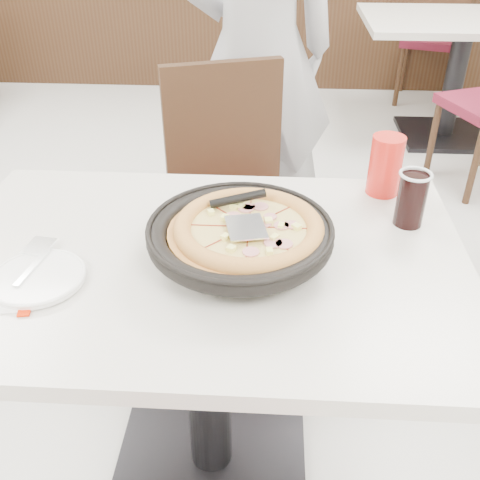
# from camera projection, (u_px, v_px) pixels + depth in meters

# --- Properties ---
(floor) EXTENTS (7.00, 7.00, 0.00)m
(floor) POSITION_uv_depth(u_px,v_px,m) (109.00, 461.00, 1.68)
(floor) COLOR #B2B2AD
(floor) RESTS_ON ground
(wainscot_back) EXTENTS (5.90, 0.03, 1.10)m
(wainscot_back) POSITION_uv_depth(u_px,v_px,m) (216.00, 15.00, 4.27)
(wainscot_back) COLOR black
(wainscot_back) RESTS_ON floor
(main_table) EXTENTS (1.23, 0.85, 0.75)m
(main_table) POSITION_uv_depth(u_px,v_px,m) (208.00, 372.00, 1.47)
(main_table) COLOR silver
(main_table) RESTS_ON floor
(chair_far) EXTENTS (0.53, 0.53, 0.95)m
(chair_far) POSITION_uv_depth(u_px,v_px,m) (237.00, 214.00, 1.96)
(chair_far) COLOR black
(chair_far) RESTS_ON floor
(trivet) EXTENTS (0.12, 0.12, 0.04)m
(trivet) POSITION_uv_depth(u_px,v_px,m) (236.00, 252.00, 1.25)
(trivet) COLOR black
(trivet) RESTS_ON main_table
(pizza_pan) EXTENTS (0.35, 0.35, 0.01)m
(pizza_pan) POSITION_uv_depth(u_px,v_px,m) (240.00, 243.00, 1.23)
(pizza_pan) COLOR black
(pizza_pan) RESTS_ON trivet
(pizza) EXTENTS (0.37, 0.37, 0.02)m
(pizza) POSITION_uv_depth(u_px,v_px,m) (249.00, 235.00, 1.23)
(pizza) COLOR #D28F43
(pizza) RESTS_ON pizza_pan
(pizza_server) EXTENTS (0.10, 0.12, 0.00)m
(pizza_server) POSITION_uv_depth(u_px,v_px,m) (246.00, 227.00, 1.19)
(pizza_server) COLOR white
(pizza_server) RESTS_ON pizza
(side_plate) EXTENTS (0.21, 0.21, 0.01)m
(side_plate) POSITION_uv_depth(u_px,v_px,m) (38.00, 278.00, 1.18)
(side_plate) COLOR white
(side_plate) RESTS_ON napkin
(fork) EXTENTS (0.04, 0.14, 0.00)m
(fork) POSITION_uv_depth(u_px,v_px,m) (33.00, 266.00, 1.20)
(fork) COLOR white
(fork) RESTS_ON side_plate
(cola_glass) EXTENTS (0.07, 0.07, 0.13)m
(cola_glass) POSITION_uv_depth(u_px,v_px,m) (411.00, 200.00, 1.35)
(cola_glass) COLOR black
(cola_glass) RESTS_ON main_table
(red_cup) EXTENTS (0.09, 0.09, 0.16)m
(red_cup) POSITION_uv_depth(u_px,v_px,m) (385.00, 165.00, 1.47)
(red_cup) COLOR red
(red_cup) RESTS_ON main_table
(diner_person) EXTENTS (0.75, 0.60, 1.79)m
(diner_person) POSITION_uv_depth(u_px,v_px,m) (257.00, 52.00, 2.15)
(diner_person) COLOR #A5A6AA
(diner_person) RESTS_ON floor
(bg_table_right) EXTENTS (1.26, 0.89, 0.75)m
(bg_table_right) POSITION_uv_depth(u_px,v_px,m) (454.00, 80.00, 3.51)
(bg_table_right) COLOR silver
(bg_table_right) RESTS_ON floor
(bg_chair_right_far) EXTENTS (0.52, 0.52, 0.95)m
(bg_chair_right_far) POSITION_uv_depth(u_px,v_px,m) (433.00, 36.00, 4.03)
(bg_chair_right_far) COLOR black
(bg_chair_right_far) RESTS_ON floor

